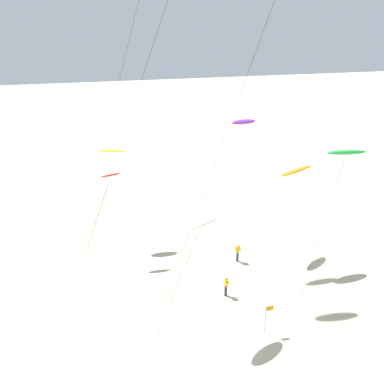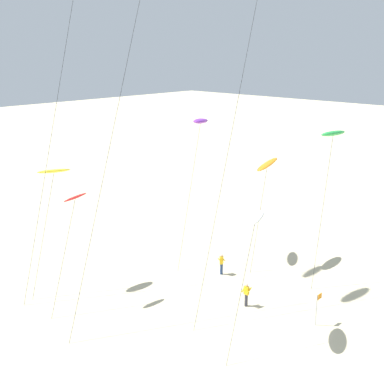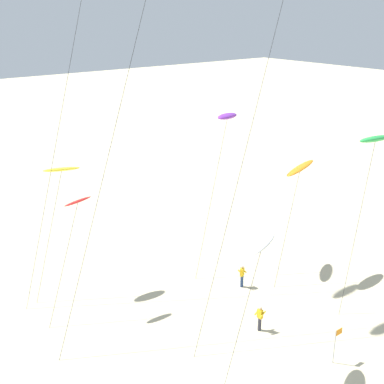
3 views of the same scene
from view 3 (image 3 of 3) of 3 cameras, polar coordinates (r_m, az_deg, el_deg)
name	(u,v)px [view 3 (image 3 of 3)]	position (r m, az deg, el deg)	size (l,w,h in m)	color
ground_plane	(276,384)	(29.96, 9.11, -19.79)	(260.00, 260.00, 0.00)	beige
kite_orange	(300,168)	(37.44, 11.62, 2.52)	(4.33, 1.48, 8.66)	orange
kite_yellow	(61,170)	(35.77, -13.96, 2.32)	(4.17, 1.26, 8.96)	yellow
kite_red	(77,204)	(33.09, -12.31, -1.23)	(3.79, 0.96, 7.77)	red
kite_white	(262,244)	(26.67, 7.60, -5.65)	(4.99, 2.18, 7.99)	white
kite_green	(376,139)	(34.68, 19.25, 5.40)	(4.56, 1.25, 11.43)	green
kite_purple	(227,117)	(37.84, 3.84, 8.13)	(5.12, 2.20, 11.77)	purple
kite_flyer_nearest	(242,275)	(37.74, 5.44, -8.98)	(0.68, 0.67, 1.67)	navy
kite_flyer_middle	(260,318)	(33.27, 7.35, -13.33)	(0.51, 0.54, 1.67)	#33333D
marker_flag	(337,339)	(31.21, 15.39, -15.10)	(0.56, 0.05, 2.10)	gray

